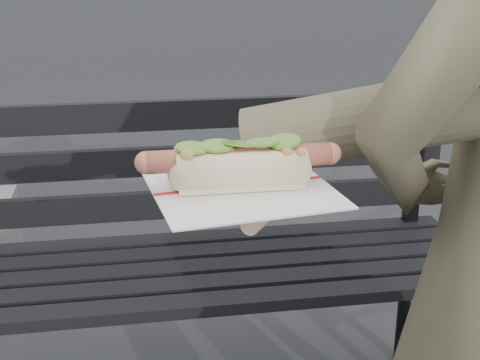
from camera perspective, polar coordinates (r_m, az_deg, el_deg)
The scene contains 2 objects.
park_bench at distance 1.80m, azimuth -4.74°, elevation -5.06°, with size 1.50×0.44×0.88m.
held_hotdog at distance 0.83m, azimuth 13.05°, elevation 4.50°, with size 0.64×0.32×0.20m.
Camera 1 is at (-0.04, -0.65, 1.27)m, focal length 50.00 mm.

